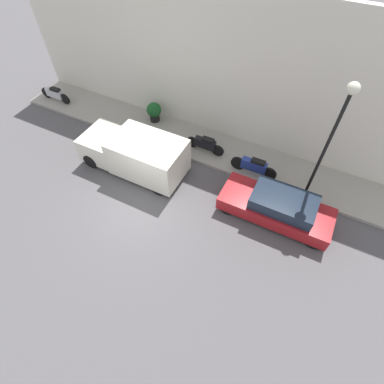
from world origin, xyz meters
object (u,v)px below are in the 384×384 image
(delivery_van, at_px, (135,153))
(streetlamp, at_px, (336,125))
(parked_car, at_px, (277,207))
(motorcycle_blue, at_px, (254,166))
(motorcycle_black, at_px, (205,144))
(potted_plant, at_px, (154,111))
(scooter_silver, at_px, (55,94))

(delivery_van, height_order, streetlamp, streetlamp)
(streetlamp, bearing_deg, parked_car, 152.41)
(motorcycle_blue, bearing_deg, delivery_van, 111.16)
(delivery_van, height_order, motorcycle_black, delivery_van)
(parked_car, relative_size, delivery_van, 0.91)
(delivery_van, height_order, potted_plant, delivery_van)
(streetlamp, bearing_deg, delivery_van, 103.74)
(parked_car, relative_size, motorcycle_black, 2.29)
(delivery_van, distance_m, potted_plant, 3.34)
(parked_car, relative_size, streetlamp, 0.85)
(parked_car, relative_size, potted_plant, 4.23)
(parked_car, distance_m, scooter_silver, 13.36)
(delivery_van, relative_size, streetlamp, 0.92)
(parked_car, bearing_deg, motorcycle_black, 63.37)
(delivery_van, distance_m, streetlamp, 7.93)
(potted_plant, bearing_deg, scooter_silver, 99.26)
(motorcycle_black, xyz_separation_m, scooter_silver, (-0.02, 9.16, -0.00))
(motorcycle_blue, relative_size, motorcycle_black, 1.09)
(delivery_van, bearing_deg, motorcycle_black, -46.21)
(motorcycle_blue, xyz_separation_m, motorcycle_black, (0.37, 2.50, -0.04))
(motorcycle_black, xyz_separation_m, potted_plant, (0.93, 3.33, 0.14))
(motorcycle_black, bearing_deg, parked_car, -116.63)
(delivery_van, relative_size, motorcycle_black, 2.50)
(motorcycle_black, relative_size, streetlamp, 0.37)
(streetlamp, bearing_deg, motorcycle_blue, 87.06)
(potted_plant, bearing_deg, streetlamp, -99.88)
(delivery_van, xyz_separation_m, motorcycle_black, (2.25, -2.35, -0.33))
(parked_car, relative_size, motorcycle_blue, 2.09)
(scooter_silver, bearing_deg, delivery_van, -108.15)
(delivery_van, relative_size, potted_plant, 4.63)
(streetlamp, distance_m, potted_plant, 8.83)
(motorcycle_black, relative_size, scooter_silver, 0.97)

